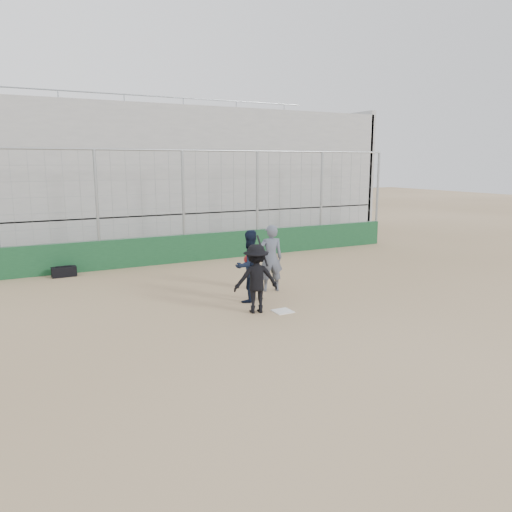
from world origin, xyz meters
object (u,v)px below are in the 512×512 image
equipment_bag (64,272)px  batter_at_plate (256,279)px  umpire (271,261)px  catcher_crouched (249,278)px

equipment_bag → batter_at_plate: bearing=-59.6°
umpire → batter_at_plate: bearing=65.8°
batter_at_plate → equipment_bag: 7.23m
batter_at_plate → umpire: bearing=50.9°
catcher_crouched → umpire: umpire is taller
catcher_crouched → umpire: size_ratio=0.74×
batter_at_plate → catcher_crouched: batter_at_plate is taller
batter_at_plate → equipment_bag: batter_at_plate is taller
equipment_bag → umpire: bearing=-42.9°
catcher_crouched → equipment_bag: catcher_crouched is taller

